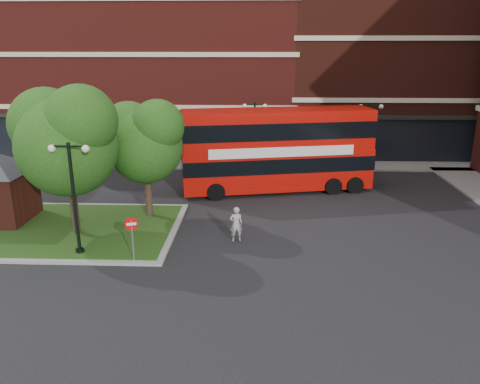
{
  "coord_description": "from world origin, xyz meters",
  "views": [
    {
      "loc": [
        2.19,
        -18.24,
        8.77
      ],
      "look_at": [
        1.39,
        3.3,
        2.0
      ],
      "focal_mm": 35.0,
      "sensor_mm": 36.0,
      "label": 1
    }
  ],
  "objects_px": {
    "woman": "(236,224)",
    "car_silver": "(137,157)",
    "car_white": "(268,159)",
    "bus": "(277,145)"
  },
  "relations": [
    {
      "from": "bus",
      "to": "woman",
      "type": "height_order",
      "value": "bus"
    },
    {
      "from": "woman",
      "to": "car_white",
      "type": "distance_m",
      "value": 14.11
    },
    {
      "from": "bus",
      "to": "car_white",
      "type": "bearing_deg",
      "value": 82.71
    },
    {
      "from": "woman",
      "to": "car_white",
      "type": "height_order",
      "value": "woman"
    },
    {
      "from": "woman",
      "to": "car_white",
      "type": "bearing_deg",
      "value": -108.4
    },
    {
      "from": "woman",
      "to": "car_silver",
      "type": "bearing_deg",
      "value": -71.02
    },
    {
      "from": "bus",
      "to": "car_white",
      "type": "relative_size",
      "value": 3.09
    },
    {
      "from": "car_silver",
      "to": "car_white",
      "type": "bearing_deg",
      "value": -95.44
    },
    {
      "from": "car_white",
      "to": "bus",
      "type": "bearing_deg",
      "value": -167.85
    },
    {
      "from": "woman",
      "to": "bus",
      "type": "bearing_deg",
      "value": -116.29
    }
  ]
}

